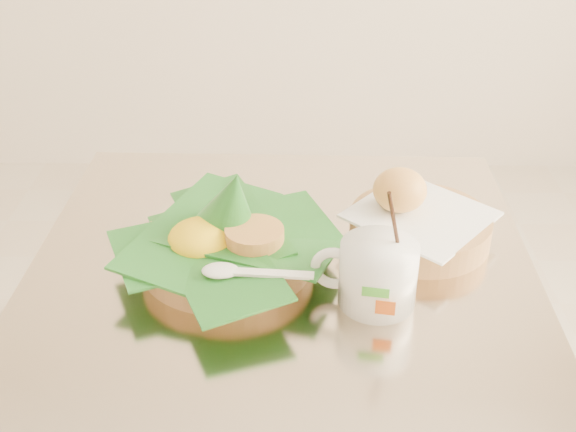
{
  "coord_description": "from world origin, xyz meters",
  "views": [
    {
      "loc": [
        0.12,
        -0.81,
        1.32
      ],
      "look_at": [
        0.11,
        0.03,
        0.82
      ],
      "focal_mm": 45.0,
      "sensor_mm": 36.0,
      "label": 1
    }
  ],
  "objects_px": {
    "rice_basket": "(226,238)",
    "bread_basket": "(416,220)",
    "coffee_mug": "(376,272)",
    "cafe_table": "(282,384)"
  },
  "relations": [
    {
      "from": "rice_basket",
      "to": "bread_basket",
      "type": "relative_size",
      "value": 1.23
    },
    {
      "from": "bread_basket",
      "to": "coffee_mug",
      "type": "distance_m",
      "value": 0.17
    },
    {
      "from": "rice_basket",
      "to": "bread_basket",
      "type": "xyz_separation_m",
      "value": [
        0.27,
        0.07,
        -0.01
      ]
    },
    {
      "from": "coffee_mug",
      "to": "cafe_table",
      "type": "bearing_deg",
      "value": 147.8
    },
    {
      "from": "rice_basket",
      "to": "coffee_mug",
      "type": "relative_size",
      "value": 1.75
    },
    {
      "from": "bread_basket",
      "to": "coffee_mug",
      "type": "bearing_deg",
      "value": -116.01
    },
    {
      "from": "cafe_table",
      "to": "rice_basket",
      "type": "height_order",
      "value": "rice_basket"
    },
    {
      "from": "cafe_table",
      "to": "bread_basket",
      "type": "height_order",
      "value": "bread_basket"
    },
    {
      "from": "cafe_table",
      "to": "coffee_mug",
      "type": "height_order",
      "value": "coffee_mug"
    },
    {
      "from": "rice_basket",
      "to": "cafe_table",
      "type": "bearing_deg",
      "value": -6.51
    }
  ]
}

